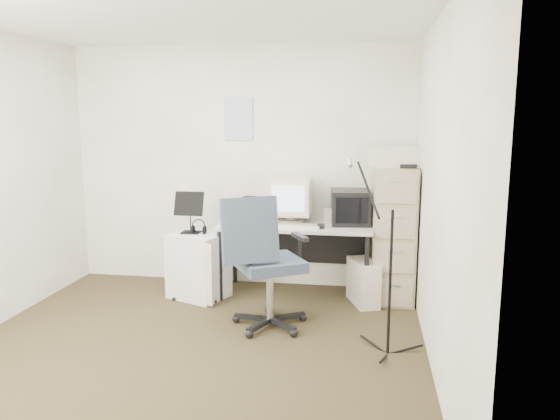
# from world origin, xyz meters

# --- Properties ---
(floor) EXTENTS (3.60, 3.60, 0.01)m
(floor) POSITION_xyz_m (0.00, 0.00, -0.01)
(floor) COLOR #342A1B
(floor) RESTS_ON ground
(ceiling) EXTENTS (3.60, 3.60, 0.01)m
(ceiling) POSITION_xyz_m (0.00, 0.00, 2.50)
(ceiling) COLOR white
(ceiling) RESTS_ON ground
(wall_back) EXTENTS (3.60, 0.02, 2.50)m
(wall_back) POSITION_xyz_m (0.00, 1.80, 1.25)
(wall_back) COLOR white
(wall_back) RESTS_ON ground
(wall_front) EXTENTS (3.60, 0.02, 2.50)m
(wall_front) POSITION_xyz_m (0.00, -1.80, 1.25)
(wall_front) COLOR white
(wall_front) RESTS_ON ground
(wall_right) EXTENTS (0.02, 3.60, 2.50)m
(wall_right) POSITION_xyz_m (1.80, 0.00, 1.25)
(wall_right) COLOR white
(wall_right) RESTS_ON ground
(wall_calendar) EXTENTS (0.30, 0.02, 0.44)m
(wall_calendar) POSITION_xyz_m (-0.02, 1.79, 1.75)
(wall_calendar) COLOR white
(wall_calendar) RESTS_ON wall_back
(filing_cabinet) EXTENTS (0.40, 0.60, 1.30)m
(filing_cabinet) POSITION_xyz_m (1.58, 1.48, 0.65)
(filing_cabinet) COLOR gray
(filing_cabinet) RESTS_ON floor
(printer) EXTENTS (0.54, 0.41, 0.19)m
(printer) POSITION_xyz_m (1.58, 1.51, 1.39)
(printer) COLOR beige
(printer) RESTS_ON filing_cabinet
(desk) EXTENTS (1.50, 0.70, 0.73)m
(desk) POSITION_xyz_m (0.63, 1.45, 0.36)
(desk) COLOR #BBB8A6
(desk) RESTS_ON floor
(crt_monitor) EXTENTS (0.40, 0.43, 0.44)m
(crt_monitor) POSITION_xyz_m (0.57, 1.52, 0.95)
(crt_monitor) COLOR beige
(crt_monitor) RESTS_ON desk
(crt_tv) EXTENTS (0.41, 0.43, 0.34)m
(crt_tv) POSITION_xyz_m (1.16, 1.53, 0.90)
(crt_tv) COLOR black
(crt_tv) RESTS_ON desk
(desk_speaker) EXTENTS (0.10, 0.10, 0.14)m
(desk_speaker) POSITION_xyz_m (0.94, 1.52, 0.80)
(desk_speaker) COLOR beige
(desk_speaker) RESTS_ON desk
(keyboard) EXTENTS (0.47, 0.21, 0.03)m
(keyboard) POSITION_xyz_m (0.66, 1.28, 0.74)
(keyboard) COLOR beige
(keyboard) RESTS_ON desk
(mouse) EXTENTS (0.07, 0.11, 0.03)m
(mouse) POSITION_xyz_m (0.89, 1.28, 0.75)
(mouse) COLOR black
(mouse) RESTS_ON desk
(radio_receiver) EXTENTS (0.43, 0.34, 0.11)m
(radio_receiver) POSITION_xyz_m (0.11, 1.47, 0.78)
(radio_receiver) COLOR black
(radio_receiver) RESTS_ON desk
(radio_speaker) EXTENTS (0.15, 0.14, 0.14)m
(radio_speaker) POSITION_xyz_m (0.15, 1.52, 0.91)
(radio_speaker) COLOR black
(radio_speaker) RESTS_ON radio_receiver
(papers) EXTENTS (0.30, 0.37, 0.02)m
(papers) POSITION_xyz_m (0.28, 1.30, 0.74)
(papers) COLOR white
(papers) RESTS_ON desk
(pc_tower) EXTENTS (0.34, 0.49, 0.42)m
(pc_tower) POSITION_xyz_m (1.30, 1.29, 0.21)
(pc_tower) COLOR beige
(pc_tower) RESTS_ON floor
(office_chair) EXTENTS (0.91, 0.91, 1.15)m
(office_chair) POSITION_xyz_m (0.52, 0.59, 0.57)
(office_chair) COLOR #323B49
(office_chair) RESTS_ON floor
(side_cart) EXTENTS (0.64, 0.58, 0.64)m
(side_cart) POSITION_xyz_m (-0.31, 1.22, 0.32)
(side_cart) COLOR white
(side_cart) RESTS_ON floor
(music_stand) EXTENTS (0.32, 0.24, 0.42)m
(music_stand) POSITION_xyz_m (-0.39, 1.25, 0.85)
(music_stand) COLOR black
(music_stand) RESTS_ON side_cart
(headphones) EXTENTS (0.16, 0.16, 0.03)m
(headphones) POSITION_xyz_m (-0.30, 1.23, 0.69)
(headphones) COLOR black
(headphones) RESTS_ON side_cart
(mic_stand) EXTENTS (0.03, 0.03, 1.45)m
(mic_stand) POSITION_xyz_m (1.50, 0.19, 0.73)
(mic_stand) COLOR black
(mic_stand) RESTS_ON floor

